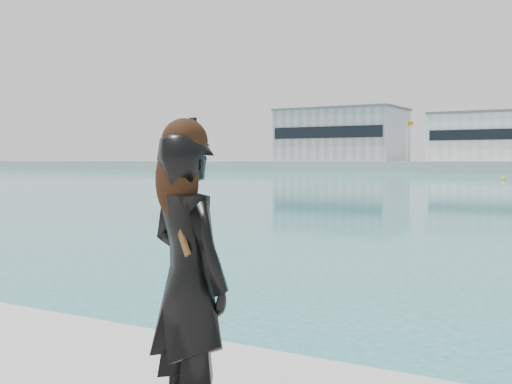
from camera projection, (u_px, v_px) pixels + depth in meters
warehouse_grey_left at (342, 135)px, 141.17m from camera, size 26.52×16.36×11.50m
warehouse_white at (499, 137)px, 124.29m from camera, size 24.48×15.35×9.50m
flagpole_left at (408, 138)px, 126.48m from camera, size 1.28×0.16×8.00m
buoy_far at (503, 180)px, 72.12m from camera, size 0.50×0.50×0.50m
woman at (188, 272)px, 3.41m from camera, size 0.68×0.56×1.69m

